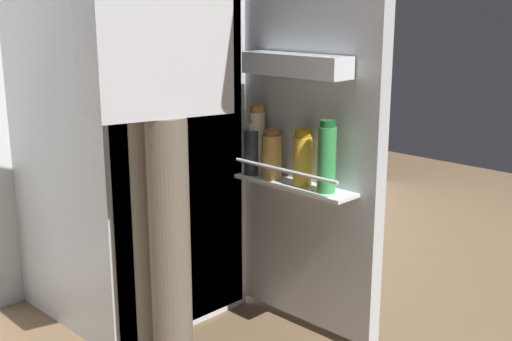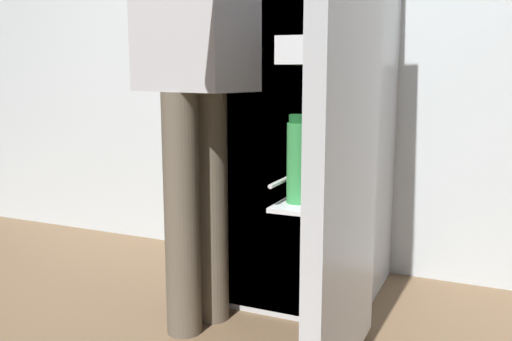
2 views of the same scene
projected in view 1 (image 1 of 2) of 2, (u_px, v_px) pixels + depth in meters
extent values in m
cube|color=silver|center=(124.00, 71.00, 2.35)|extent=(0.60, 0.63, 1.80)
cube|color=white|center=(179.00, 78.00, 2.14)|extent=(0.56, 0.01, 1.76)
cube|color=white|center=(169.00, 55.00, 2.15)|extent=(0.52, 0.09, 0.01)
cube|color=silver|center=(312.00, 77.00, 2.17)|extent=(0.06, 0.58, 1.73)
cube|color=white|center=(294.00, 185.00, 2.20)|extent=(0.11, 0.46, 0.01)
cylinder|color=silver|center=(284.00, 170.00, 2.15)|extent=(0.01, 0.44, 0.01)
cube|color=white|center=(296.00, 65.00, 2.10)|extent=(0.10, 0.39, 0.07)
cylinder|color=green|center=(327.00, 160.00, 2.07)|extent=(0.06, 0.06, 0.21)
cylinder|color=#195B28|center=(328.00, 124.00, 2.04)|extent=(0.05, 0.05, 0.02)
cylinder|color=tan|center=(272.00, 157.00, 2.24)|extent=(0.07, 0.07, 0.15)
cylinder|color=#996623|center=(272.00, 133.00, 2.22)|extent=(0.06, 0.06, 0.02)
cylinder|color=gold|center=(303.00, 161.00, 2.16)|extent=(0.06, 0.06, 0.16)
cylinder|color=#BC8419|center=(303.00, 133.00, 2.14)|extent=(0.05, 0.05, 0.03)
cylinder|color=#EDE5CC|center=(257.00, 143.00, 2.30)|extent=(0.05, 0.05, 0.22)
cylinder|color=#B78933|center=(257.00, 109.00, 2.27)|extent=(0.05, 0.05, 0.02)
cylinder|color=#333842|center=(253.00, 152.00, 2.30)|extent=(0.06, 0.06, 0.16)
cylinder|color=silver|center=(253.00, 127.00, 2.28)|extent=(0.04, 0.04, 0.02)
cylinder|color=#665B4C|center=(152.00, 241.00, 2.05)|extent=(0.12, 0.12, 0.83)
cylinder|color=#665B4C|center=(171.00, 256.00, 1.93)|extent=(0.12, 0.12, 0.83)
cube|color=silver|center=(152.00, 9.00, 1.82)|extent=(0.43, 0.31, 0.59)
cylinder|color=silver|center=(128.00, 16.00, 1.99)|extent=(0.08, 0.08, 0.55)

